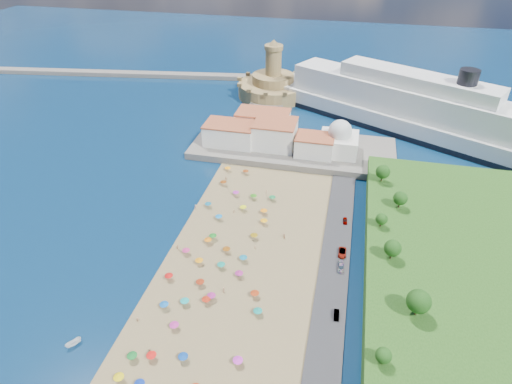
# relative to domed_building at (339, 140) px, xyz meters

# --- Properties ---
(ground) EXTENTS (700.00, 700.00, 0.00)m
(ground) POSITION_rel_domed_building_xyz_m (-30.00, -71.00, -8.97)
(ground) COLOR #071938
(ground) RESTS_ON ground
(terrace) EXTENTS (90.00, 36.00, 3.00)m
(terrace) POSITION_rel_domed_building_xyz_m (-20.00, 2.00, -7.47)
(terrace) COLOR #59544C
(terrace) RESTS_ON ground
(jetty) EXTENTS (18.00, 70.00, 2.40)m
(jetty) POSITION_rel_domed_building_xyz_m (-42.00, 37.00, -7.77)
(jetty) COLOR #59544C
(jetty) RESTS_ON ground
(breakwater) EXTENTS (199.03, 34.77, 2.60)m
(breakwater) POSITION_rel_domed_building_xyz_m (-140.00, 82.00, -7.67)
(breakwater) COLOR #59544C
(breakwater) RESTS_ON ground
(waterfront_buildings) EXTENTS (57.00, 29.00, 11.00)m
(waterfront_buildings) POSITION_rel_domed_building_xyz_m (-33.05, 2.64, -1.10)
(waterfront_buildings) COLOR silver
(waterfront_buildings) RESTS_ON terrace
(domed_building) EXTENTS (16.00, 16.00, 15.00)m
(domed_building) POSITION_rel_domed_building_xyz_m (0.00, 0.00, 0.00)
(domed_building) COLOR silver
(domed_building) RESTS_ON terrace
(fortress) EXTENTS (40.00, 40.00, 32.40)m
(fortress) POSITION_rel_domed_building_xyz_m (-42.00, 67.00, -2.29)
(fortress) COLOR #A48952
(fortress) RESTS_ON ground
(cruise_ship) EXTENTS (152.28, 95.33, 34.90)m
(cruise_ship) POSITION_rel_domed_building_xyz_m (32.15, 36.36, 1.36)
(cruise_ship) COLOR black
(cruise_ship) RESTS_ON ground
(beach_parasols) EXTENTS (31.52, 116.94, 2.20)m
(beach_parasols) POSITION_rel_domed_building_xyz_m (-31.32, -83.47, -6.83)
(beach_parasols) COLOR gray
(beach_parasols) RESTS_ON beach
(beachgoers) EXTENTS (35.63, 97.46, 1.89)m
(beachgoers) POSITION_rel_domed_building_xyz_m (-33.82, -72.88, -7.85)
(beachgoers) COLOR tan
(beachgoers) RESTS_ON beach
(parked_cars) EXTENTS (2.41, 46.08, 1.44)m
(parked_cars) POSITION_rel_domed_building_xyz_m (6.00, -67.24, -7.59)
(parked_cars) COLOR gray
(parked_cars) RESTS_ON promenade
(hillside_trees) EXTENTS (15.83, 108.84, 7.85)m
(hillside_trees) POSITION_rel_domed_building_xyz_m (19.96, -76.62, 0.99)
(hillside_trees) COLOR #382314
(hillside_trees) RESTS_ON hillside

